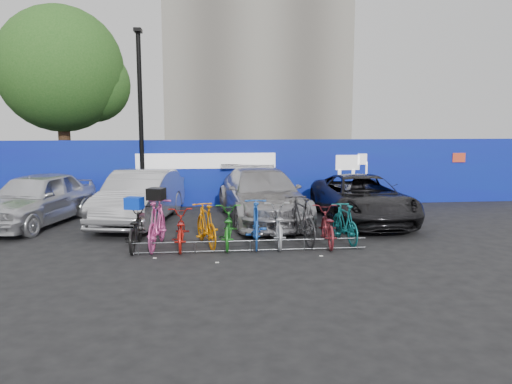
{
  "coord_description": "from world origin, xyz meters",
  "views": [
    {
      "loc": [
        -1.01,
        -12.04,
        3.1
      ],
      "look_at": [
        0.4,
        2.0,
        1.06
      ],
      "focal_mm": 35.0,
      "sensor_mm": 36.0,
      "label": 1
    }
  ],
  "objects": [
    {
      "name": "bike_2",
      "position": [
        -1.66,
        -0.05,
        0.46
      ],
      "size": [
        0.65,
        1.75,
        0.91
      ],
      "primitive_type": "imported",
      "rotation": [
        0.0,
        0.0,
        3.17
      ],
      "color": "red",
      "rests_on": "ground"
    },
    {
      "name": "bike_1",
      "position": [
        -2.22,
        0.02,
        0.6
      ],
      "size": [
        0.76,
        2.04,
        1.2
      ],
      "primitive_type": "imported",
      "rotation": [
        0.0,
        0.0,
        3.04
      ],
      "color": "#DE4B9C",
      "rests_on": "ground"
    },
    {
      "name": "bike_9",
      "position": [
        2.48,
        0.11,
        0.5
      ],
      "size": [
        0.65,
        1.72,
        1.01
      ],
      "primitive_type": "imported",
      "rotation": [
        0.0,
        0.0,
        3.25
      ],
      "color": "#10696D",
      "rests_on": "ground"
    },
    {
      "name": "car_0",
      "position": [
        -6.06,
        3.15,
        0.79
      ],
      "size": [
        3.06,
        4.98,
        1.58
      ],
      "primitive_type": "imported",
      "rotation": [
        0.0,
        0.0,
        -0.28
      ],
      "color": "silver",
      "rests_on": "ground"
    },
    {
      "name": "cargo_crate",
      "position": [
        -2.75,
        0.04,
        1.12
      ],
      "size": [
        0.48,
        0.41,
        0.29
      ],
      "primitive_type": "cube",
      "rotation": [
        0.0,
        0.0,
        -0.31
      ],
      "color": "#0732CB",
      "rests_on": "bike_0"
    },
    {
      "name": "bike_5",
      "position": [
        0.2,
        0.01,
        0.58
      ],
      "size": [
        0.7,
        1.96,
        1.16
      ],
      "primitive_type": "imported",
      "rotation": [
        0.0,
        0.0,
        3.06
      ],
      "color": "blue",
      "rests_on": "ground"
    },
    {
      "name": "ground",
      "position": [
        0.0,
        0.0,
        0.0
      ],
      "size": [
        100.0,
        100.0,
        0.0
      ],
      "primitive_type": "plane",
      "color": "black",
      "rests_on": "ground"
    },
    {
      "name": "bike_0",
      "position": [
        -2.75,
        0.04,
        0.49
      ],
      "size": [
        0.66,
        1.86,
        0.98
      ],
      "primitive_type": "imported",
      "rotation": [
        0.0,
        0.0,
        3.14
      ],
      "color": "black",
      "rests_on": "ground"
    },
    {
      "name": "cargo_topcase",
      "position": [
        -2.22,
        0.02,
        1.34
      ],
      "size": [
        0.48,
        0.45,
        0.28
      ],
      "primitive_type": "cube",
      "rotation": [
        0.0,
        0.0,
        -0.33
      ],
      "color": "black",
      "rests_on": "bike_1"
    },
    {
      "name": "bike_4",
      "position": [
        -0.5,
        0.03,
        0.48
      ],
      "size": [
        0.77,
        1.88,
        0.96
      ],
      "primitive_type": "imported",
      "rotation": [
        0.0,
        0.0,
        3.07
      ],
      "color": "#1E7E1F",
      "rests_on": "ground"
    },
    {
      "name": "bike_7",
      "position": [
        1.36,
        0.15,
        0.61
      ],
      "size": [
        0.88,
        2.08,
        1.21
      ],
      "primitive_type": "imported",
      "rotation": [
        0.0,
        0.0,
        3.3
      ],
      "color": "#252427",
      "rests_on": "ground"
    },
    {
      "name": "bike_rack",
      "position": [
        -0.0,
        -0.6,
        0.16
      ],
      "size": [
        5.6,
        0.03,
        0.3
      ],
      "color": "#595B60",
      "rests_on": "ground"
    },
    {
      "name": "car_2",
      "position": [
        0.7,
        3.21,
        0.8
      ],
      "size": [
        2.74,
        5.69,
        1.6
      ],
      "primitive_type": "imported",
      "rotation": [
        0.0,
        0.0,
        0.09
      ],
      "color": "#A4A3A9",
      "rests_on": "ground"
    },
    {
      "name": "bike_6",
      "position": [
        0.76,
        0.06,
        0.5
      ],
      "size": [
        0.82,
        1.95,
        1.0
      ],
      "primitive_type": "imported",
      "rotation": [
        0.0,
        0.0,
        3.06
      ],
      "color": "#ADB0B5",
      "rests_on": "ground"
    },
    {
      "name": "lamppost",
      "position": [
        -3.2,
        5.4,
        3.27
      ],
      "size": [
        0.25,
        0.5,
        6.11
      ],
      "color": "black",
      "rests_on": "ground"
    },
    {
      "name": "tree",
      "position": [
        -6.77,
        10.06,
        5.07
      ],
      "size": [
        5.4,
        5.2,
        7.8
      ],
      "color": "#382314",
      "rests_on": "ground"
    },
    {
      "name": "hoarding",
      "position": [
        0.01,
        6.0,
        1.2
      ],
      "size": [
        22.0,
        0.18,
        2.4
      ],
      "color": "#0B299C",
      "rests_on": "ground"
    },
    {
      "name": "bike_3",
      "position": [
        -1.03,
        0.09,
        0.54
      ],
      "size": [
        0.93,
        1.86,
        1.08
      ],
      "primitive_type": "imported",
      "rotation": [
        0.0,
        0.0,
        3.39
      ],
      "color": "orange",
      "rests_on": "ground"
    },
    {
      "name": "bike_8",
      "position": [
        1.98,
        -0.07,
        0.47
      ],
      "size": [
        0.79,
        1.85,
        0.94
      ],
      "primitive_type": "imported",
      "rotation": [
        0.0,
        0.0,
        3.05
      ],
      "color": "maroon",
      "rests_on": "ground"
    },
    {
      "name": "car_3",
      "position": [
        3.76,
        2.73,
        0.71
      ],
      "size": [
        2.36,
        5.1,
        1.42
      ],
      "primitive_type": "imported",
      "rotation": [
        0.0,
        0.0,
        -0.0
      ],
      "color": "black",
      "rests_on": "ground"
    },
    {
      "name": "car_1",
      "position": [
        -3.02,
        3.16,
        0.79
      ],
      "size": [
        2.5,
        5.04,
        1.59
      ],
      "primitive_type": "imported",
      "rotation": [
        0.0,
        0.0,
        -0.18
      ],
      "color": "#B7B8BC",
      "rests_on": "ground"
    }
  ]
}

